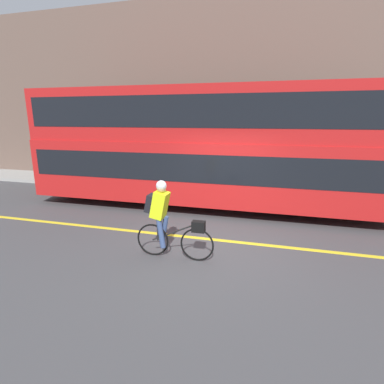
# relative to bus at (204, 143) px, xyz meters

# --- Properties ---
(ground_plane) EXTENTS (80.00, 80.00, 0.00)m
(ground_plane) POSITION_rel_bus_xyz_m (0.86, -2.95, -2.08)
(ground_plane) COLOR #424244
(road_center_line) EXTENTS (50.00, 0.14, 0.01)m
(road_center_line) POSITION_rel_bus_xyz_m (0.86, -2.67, -2.08)
(road_center_line) COLOR yellow
(road_center_line) RESTS_ON ground_plane
(sidewalk_curb) EXTENTS (60.00, 2.00, 0.14)m
(sidewalk_curb) POSITION_rel_bus_xyz_m (0.86, 2.46, -2.01)
(sidewalk_curb) COLOR gray
(sidewalk_curb) RESTS_ON ground_plane
(building_facade) EXTENTS (60.00, 0.30, 7.56)m
(building_facade) POSITION_rel_bus_xyz_m (0.86, 3.61, 1.70)
(building_facade) COLOR brown
(building_facade) RESTS_ON ground_plane
(bus) EXTENTS (11.04, 2.47, 3.73)m
(bus) POSITION_rel_bus_xyz_m (0.00, 0.00, 0.00)
(bus) COLOR black
(bus) RESTS_ON ground_plane
(cyclist_on_bike) EXTENTS (1.66, 0.32, 1.64)m
(cyclist_on_bike) POSITION_rel_bus_xyz_m (0.09, -3.82, -1.20)
(cyclist_on_bike) COLOR black
(cyclist_on_bike) RESTS_ON ground_plane
(trash_bin) EXTENTS (0.48, 0.48, 1.04)m
(trash_bin) POSITION_rel_bus_xyz_m (-3.69, 2.36, -1.42)
(trash_bin) COLOR #262628
(trash_bin) RESTS_ON sidewalk_curb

